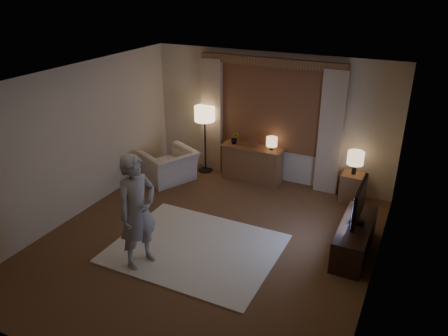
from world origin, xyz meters
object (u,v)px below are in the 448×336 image
Objects in this scene: sideboard at (252,164)px; side_table at (352,188)px; armchair at (169,166)px; tv_stand at (355,238)px; person at (137,211)px.

side_table is at bearing -1.41° from sideboard.
tv_stand is at bearing 102.20° from armchair.
person is at bearing 49.62° from armchair.
armchair is at bearing -168.33° from side_table.
sideboard is at bearing 144.46° from tv_stand.
side_table is at bearing -19.42° from person.
sideboard reaches higher than side_table.
tv_stand is at bearing -77.58° from side_table.
side_table is 0.40× the size of tv_stand.
sideboard is at bearing 178.59° from side_table.
armchair is 0.58× the size of person.
tv_stand is (3.92, -0.93, -0.07)m from armchair.
armchair is (-1.52, -0.78, -0.03)m from sideboard.
side_table reaches higher than tv_stand.
side_table is 4.14m from person.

